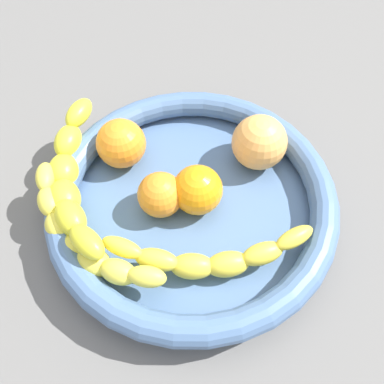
{
  "coord_description": "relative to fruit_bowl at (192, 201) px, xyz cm",
  "views": [
    {
      "loc": [
        -7.6,
        -25.84,
        49.26
      ],
      "look_at": [
        0.0,
        0.0,
        8.19
      ],
      "focal_mm": 36.89,
      "sensor_mm": 36.0,
      "label": 1
    }
  ],
  "objects": [
    {
      "name": "banana_draped_right",
      "position": [
        -14.31,
        5.78,
        2.79
      ],
      "size": [
        8.68,
        25.67,
        5.65
      ],
      "color": "yellow",
      "rests_on": "fruit_bowl"
    },
    {
      "name": "orange_mid_right",
      "position": [
        0.72,
        -0.41,
        2.39
      ],
      "size": [
        6.36,
        6.36,
        6.36
      ],
      "primitive_type": "sphere",
      "color": "orange",
      "rests_on": "fruit_bowl"
    },
    {
      "name": "peach_blush",
      "position": [
        10.72,
        4.61,
        2.93
      ],
      "size": [
        7.44,
        7.44,
        7.44
      ],
      "primitive_type": "sphere",
      "color": "#F9AA54",
      "rests_on": "fruit_bowl"
    },
    {
      "name": "fruit_bowl",
      "position": [
        0.0,
        0.0,
        0.0
      ],
      "size": [
        36.94,
        36.94,
        5.77
      ],
      "color": "#4A6892",
      "rests_on": "kitchen_counter"
    },
    {
      "name": "kitchen_counter",
      "position": [
        0.0,
        0.0,
        -4.48
      ],
      "size": [
        120.0,
        120.0,
        3.0
      ],
      "primitive_type": "cube",
      "color": "#605F5D",
      "rests_on": "ground"
    },
    {
      "name": "banana_arching_top",
      "position": [
        -0.5,
        -8.82,
        1.77
      ],
      "size": [
        24.52,
        8.94,
        4.04
      ],
      "color": "yellow",
      "rests_on": "fruit_bowl"
    },
    {
      "name": "orange_mid_left",
      "position": [
        -3.86,
        0.78,
        2.11
      ],
      "size": [
        5.81,
        5.81,
        5.81
      ],
      "primitive_type": "sphere",
      "color": "orange",
      "rests_on": "fruit_bowl"
    },
    {
      "name": "banana_draped_left",
      "position": [
        -14.26,
        -2.37,
        1.98
      ],
      "size": [
        13.37,
        20.61,
        5.03
      ],
      "color": "yellow",
      "rests_on": "fruit_bowl"
    },
    {
      "name": "orange_front",
      "position": [
        -7.01,
        9.94,
        2.57
      ],
      "size": [
        6.72,
        6.72,
        6.72
      ],
      "primitive_type": "sphere",
      "color": "orange",
      "rests_on": "fruit_bowl"
    }
  ]
}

